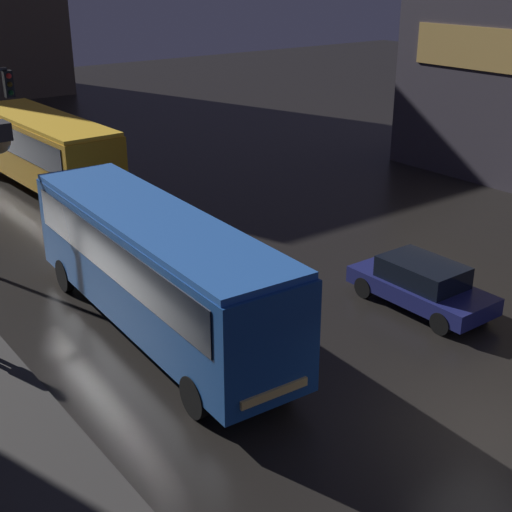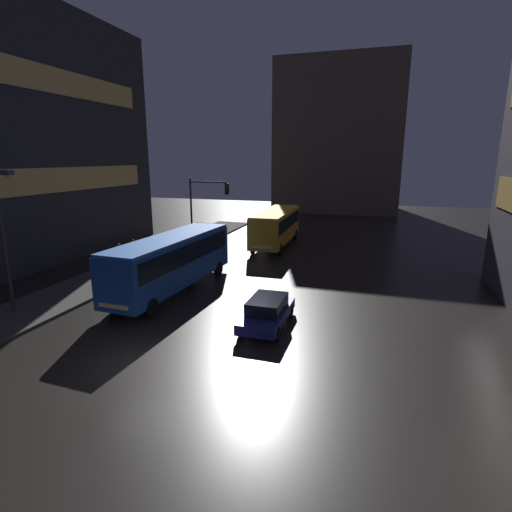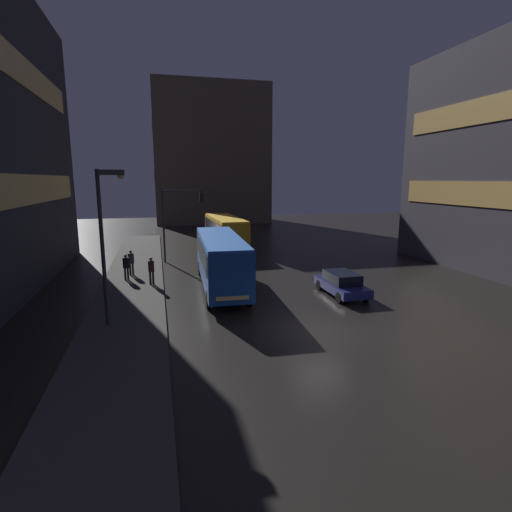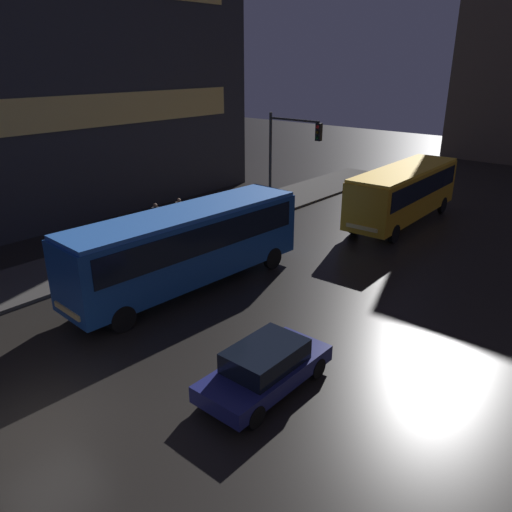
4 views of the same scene
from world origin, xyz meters
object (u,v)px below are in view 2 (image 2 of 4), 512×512
(car_taxi, at_px, (267,311))
(bus_far, at_px, (276,224))
(traffic_light_main, at_px, (204,203))
(street_lamp_sidewalk, at_px, (4,219))
(pedestrian_far, at_px, (134,249))
(bus_near, at_px, (172,258))
(pedestrian_mid, at_px, (119,253))
(pedestrian_near, at_px, (126,260))

(car_taxi, bearing_deg, bus_far, -76.89)
(traffic_light_main, height_order, street_lamp_sidewalk, street_lamp_sidewalk)
(pedestrian_far, bearing_deg, bus_near, -159.63)
(bus_far, bearing_deg, traffic_light_main, 43.26)
(bus_far, xyz_separation_m, pedestrian_far, (-8.50, -9.75, -0.75))
(street_lamp_sidewalk, bearing_deg, pedestrian_far, 88.40)
(pedestrian_mid, bearing_deg, bus_near, -128.69)
(traffic_light_main, bearing_deg, car_taxi, -54.64)
(pedestrian_near, xyz_separation_m, pedestrian_mid, (-1.68, 1.66, 0.00))
(car_taxi, distance_m, traffic_light_main, 16.00)
(pedestrian_mid, bearing_deg, bus_far, -49.27)
(car_taxi, distance_m, street_lamp_sidewalk, 13.82)
(pedestrian_mid, height_order, street_lamp_sidewalk, street_lamp_sidewalk)
(pedestrian_mid, distance_m, pedestrian_far, 1.45)
(bus_far, bearing_deg, street_lamp_sidewalk, 64.47)
(bus_near, xyz_separation_m, car_taxi, (6.87, -3.29, -1.36))
(pedestrian_near, xyz_separation_m, street_lamp_sidewalk, (-1.72, -7.12, 3.74))
(bus_near, distance_m, bus_far, 14.57)
(traffic_light_main, relative_size, street_lamp_sidewalk, 0.87)
(pedestrian_far, relative_size, traffic_light_main, 0.29)
(pedestrian_far, bearing_deg, bus_far, -72.46)
(bus_far, relative_size, street_lamp_sidewalk, 1.39)
(pedestrian_near, distance_m, street_lamp_sidewalk, 8.22)
(bus_near, xyz_separation_m, traffic_light_main, (-2.16, 9.43, 2.19))
(street_lamp_sidewalk, bearing_deg, traffic_light_main, 75.46)
(traffic_light_main, xyz_separation_m, street_lamp_sidewalk, (-3.91, -15.07, 0.70))
(bus_near, height_order, car_taxi, bus_near)
(bus_near, xyz_separation_m, pedestrian_near, (-4.35, 1.48, -0.85))
(pedestrian_far, bearing_deg, pedestrian_near, 173.55)
(traffic_light_main, bearing_deg, pedestrian_far, -126.65)
(bus_far, height_order, pedestrian_mid, bus_far)
(car_taxi, distance_m, pedestrian_near, 12.20)
(car_taxi, relative_size, pedestrian_mid, 2.40)
(bus_near, xyz_separation_m, bus_far, (2.72, 14.31, -0.08))
(traffic_light_main, bearing_deg, pedestrian_mid, -121.59)
(bus_far, relative_size, pedestrian_far, 5.53)
(bus_near, distance_m, pedestrian_near, 4.67)
(bus_near, height_order, pedestrian_far, bus_near)
(bus_near, bearing_deg, traffic_light_main, -74.32)
(car_taxi, xyz_separation_m, street_lamp_sidewalk, (-12.94, -2.35, 4.25))
(pedestrian_mid, xyz_separation_m, street_lamp_sidewalk, (-0.04, -8.78, 3.74))
(traffic_light_main, distance_m, street_lamp_sidewalk, 15.58)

